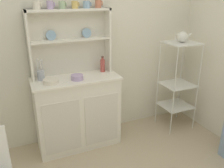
{
  "coord_description": "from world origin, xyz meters",
  "views": [
    {
      "loc": [
        -0.81,
        -1.18,
        1.8
      ],
      "look_at": [
        0.2,
        1.12,
        0.84
      ],
      "focal_mm": 38.46,
      "sensor_mm": 36.0,
      "label": 1
    }
  ],
  "objects_px": {
    "bakers_rack": "(178,78)",
    "utensil_jar": "(41,75)",
    "hutch_cabinet": "(77,111)",
    "cup_cream_0": "(37,5)",
    "jam_bottle": "(103,65)",
    "bowl_mixing_large": "(51,81)",
    "porcelain_teapot": "(182,37)",
    "hutch_shelf_unit": "(70,38)"
  },
  "relations": [
    {
      "from": "cup_cream_0",
      "to": "utensil_jar",
      "type": "relative_size",
      "value": 0.37
    },
    {
      "from": "jam_bottle",
      "to": "utensil_jar",
      "type": "relative_size",
      "value": 0.8
    },
    {
      "from": "hutch_shelf_unit",
      "to": "utensil_jar",
      "type": "bearing_deg",
      "value": -166.86
    },
    {
      "from": "bowl_mixing_large",
      "to": "utensil_jar",
      "type": "bearing_deg",
      "value": 117.25
    },
    {
      "from": "hutch_shelf_unit",
      "to": "utensil_jar",
      "type": "distance_m",
      "value": 0.53
    },
    {
      "from": "utensil_jar",
      "to": "porcelain_teapot",
      "type": "relative_size",
      "value": 1.06
    },
    {
      "from": "jam_bottle",
      "to": "porcelain_teapot",
      "type": "distance_m",
      "value": 1.07
    },
    {
      "from": "cup_cream_0",
      "to": "jam_bottle",
      "type": "bearing_deg",
      "value": -2.95
    },
    {
      "from": "hutch_cabinet",
      "to": "cup_cream_0",
      "type": "xyz_separation_m",
      "value": [
        -0.33,
        0.12,
        1.22
      ]
    },
    {
      "from": "jam_bottle",
      "to": "utensil_jar",
      "type": "distance_m",
      "value": 0.74
    },
    {
      "from": "utensil_jar",
      "to": "porcelain_teapot",
      "type": "distance_m",
      "value": 1.79
    },
    {
      "from": "hutch_shelf_unit",
      "to": "bakers_rack",
      "type": "bearing_deg",
      "value": -11.6
    },
    {
      "from": "bowl_mixing_large",
      "to": "utensil_jar",
      "type": "distance_m",
      "value": 0.17
    },
    {
      "from": "cup_cream_0",
      "to": "bowl_mixing_large",
      "type": "xyz_separation_m",
      "value": [
        0.04,
        -0.2,
        -0.77
      ]
    },
    {
      "from": "hutch_shelf_unit",
      "to": "cup_cream_0",
      "type": "bearing_deg",
      "value": -172.77
    },
    {
      "from": "hutch_cabinet",
      "to": "hutch_shelf_unit",
      "type": "relative_size",
      "value": 1.07
    },
    {
      "from": "hutch_cabinet",
      "to": "jam_bottle",
      "type": "bearing_deg",
      "value": 13.12
    },
    {
      "from": "hutch_shelf_unit",
      "to": "utensil_jar",
      "type": "relative_size",
      "value": 3.87
    },
    {
      "from": "cup_cream_0",
      "to": "utensil_jar",
      "type": "xyz_separation_m",
      "value": [
        -0.04,
        -0.04,
        -0.73
      ]
    },
    {
      "from": "hutch_shelf_unit",
      "to": "jam_bottle",
      "type": "xyz_separation_m",
      "value": [
        0.37,
        -0.08,
        -0.35
      ]
    },
    {
      "from": "hutch_shelf_unit",
      "to": "bowl_mixing_large",
      "type": "height_order",
      "value": "hutch_shelf_unit"
    },
    {
      "from": "jam_bottle",
      "to": "bowl_mixing_large",
      "type": "bearing_deg",
      "value": -166.45
    },
    {
      "from": "hutch_cabinet",
      "to": "utensil_jar",
      "type": "height_order",
      "value": "utensil_jar"
    },
    {
      "from": "bakers_rack",
      "to": "cup_cream_0",
      "type": "relative_size",
      "value": 13.5
    },
    {
      "from": "hutch_cabinet",
      "to": "hutch_shelf_unit",
      "type": "xyz_separation_m",
      "value": [
        0.0,
        0.16,
        0.87
      ]
    },
    {
      "from": "hutch_shelf_unit",
      "to": "cup_cream_0",
      "type": "relative_size",
      "value": 10.46
    },
    {
      "from": "bakers_rack",
      "to": "utensil_jar",
      "type": "bearing_deg",
      "value": 173.59
    },
    {
      "from": "hutch_cabinet",
      "to": "bowl_mixing_large",
      "type": "xyz_separation_m",
      "value": [
        -0.29,
        -0.07,
        0.46
      ]
    },
    {
      "from": "bakers_rack",
      "to": "hutch_cabinet",
      "type": "bearing_deg",
      "value": 175.07
    },
    {
      "from": "jam_bottle",
      "to": "porcelain_teapot",
      "type": "height_order",
      "value": "porcelain_teapot"
    },
    {
      "from": "bowl_mixing_large",
      "to": "bakers_rack",
      "type": "bearing_deg",
      "value": -1.56
    },
    {
      "from": "porcelain_teapot",
      "to": "hutch_shelf_unit",
      "type": "bearing_deg",
      "value": 168.39
    },
    {
      "from": "bowl_mixing_large",
      "to": "utensil_jar",
      "type": "relative_size",
      "value": 0.67
    },
    {
      "from": "hutch_cabinet",
      "to": "hutch_shelf_unit",
      "type": "bearing_deg",
      "value": 90.0
    },
    {
      "from": "cup_cream_0",
      "to": "porcelain_teapot",
      "type": "relative_size",
      "value": 0.39
    },
    {
      "from": "hutch_cabinet",
      "to": "jam_bottle",
      "type": "height_order",
      "value": "jam_bottle"
    },
    {
      "from": "hutch_cabinet",
      "to": "utensil_jar",
      "type": "distance_m",
      "value": 0.62
    },
    {
      "from": "bakers_rack",
      "to": "cup_cream_0",
      "type": "distance_m",
      "value": 1.97
    },
    {
      "from": "hutch_cabinet",
      "to": "cup_cream_0",
      "type": "bearing_deg",
      "value": 159.64
    },
    {
      "from": "jam_bottle",
      "to": "porcelain_teapot",
      "type": "xyz_separation_m",
      "value": [
        1.01,
        -0.21,
        0.31
      ]
    },
    {
      "from": "cup_cream_0",
      "to": "utensil_jar",
      "type": "distance_m",
      "value": 0.74
    },
    {
      "from": "bakers_rack",
      "to": "bowl_mixing_large",
      "type": "xyz_separation_m",
      "value": [
        -1.67,
        0.05,
        0.18
      ]
    }
  ]
}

